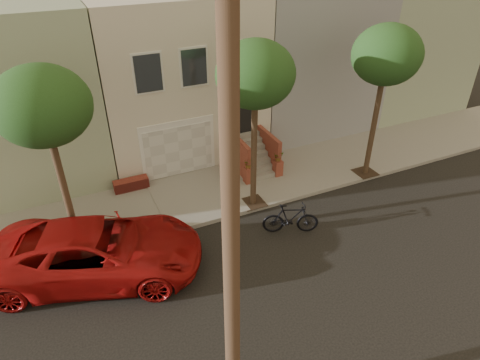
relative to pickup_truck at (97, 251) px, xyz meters
name	(u,v)px	position (x,y,z in m)	size (l,w,h in m)	color
ground	(279,279)	(5.01, -2.65, -0.90)	(90.00, 90.00, 0.00)	black
sidewalk	(216,192)	(5.01, 2.70, -0.82)	(40.00, 3.70, 0.15)	gray
house_row	(167,67)	(5.01, 8.54, 2.75)	(33.10, 11.70, 7.00)	beige
tree_left	(43,108)	(-0.49, 1.25, 4.36)	(2.70, 2.57, 6.30)	#2D2116
tree_mid	(255,76)	(6.01, 1.25, 4.36)	(2.70, 2.57, 6.30)	#2D2116
tree_right	(387,56)	(11.51, 1.25, 4.36)	(2.70, 2.57, 6.30)	#2D2116
pickup_truck	(97,251)	(0.00, 0.00, 0.00)	(2.97, 6.44, 1.79)	#9B0F0F
motorcycle	(291,218)	(6.51, -0.75, -0.29)	(0.57, 2.00, 1.20)	black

